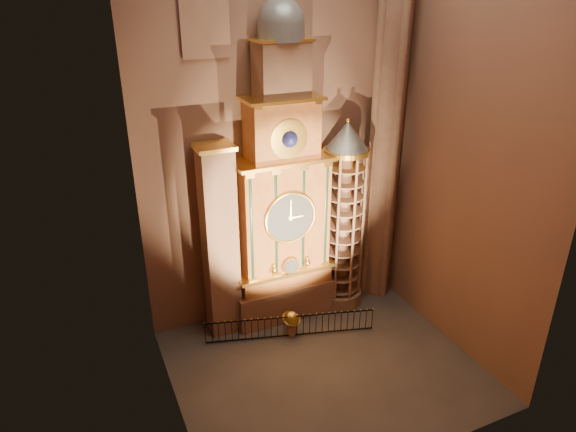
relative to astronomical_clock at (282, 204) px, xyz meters
name	(u,v)px	position (x,y,z in m)	size (l,w,h in m)	color
floor	(324,367)	(0.00, -4.96, -6.68)	(14.00, 14.00, 0.00)	#383330
wall_back	(273,116)	(0.00, 1.04, 4.32)	(22.00, 22.00, 0.00)	#8B5D4B
wall_left	(153,172)	(-7.00, -4.96, 4.32)	(22.00, 22.00, 0.00)	#8B5D4B
wall_right	(470,129)	(7.00, -4.96, 4.32)	(22.00, 22.00, 0.00)	#8B5D4B
astronomical_clock	(282,204)	(0.00, 0.00, 0.00)	(5.60, 2.41, 16.70)	#8C634C
portrait_tower	(220,243)	(-3.40, 0.02, -1.53)	(1.80, 1.60, 10.20)	#8C634C
stair_turret	(343,219)	(3.50, -0.26, -1.41)	(2.50, 2.50, 10.80)	#8C634C
gothic_pier	(389,108)	(6.10, 0.04, 4.32)	(2.04, 2.04, 22.00)	#8C634C
celestial_globe	(291,321)	(-0.39, -2.03, -5.83)	(1.19, 1.15, 1.41)	#8C634C
iron_railing	(291,326)	(-0.51, -2.19, -6.01)	(8.46, 2.47, 1.23)	black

